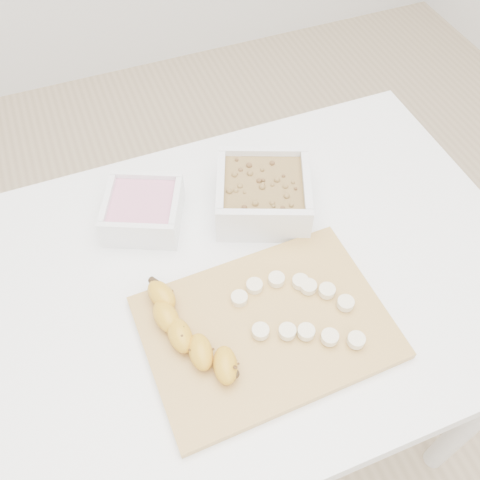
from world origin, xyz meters
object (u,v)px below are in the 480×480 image
object	(u,v)px
bowl_yogurt	(143,209)
cutting_board	(266,327)
banana	(190,334)
table	(246,302)
bowl_granola	(263,193)

from	to	relation	value
bowl_yogurt	cutting_board	bearing A→B (deg)	-67.52
bowl_yogurt	cutting_board	xyz separation A→B (m)	(0.12, -0.29, -0.02)
banana	bowl_yogurt	bearing A→B (deg)	82.19
table	banana	size ratio (longest dim) A/B	4.75
bowl_yogurt	banana	distance (m)	0.27
bowl_yogurt	banana	bearing A→B (deg)	-89.70
table	bowl_yogurt	world-z (taller)	bowl_yogurt
table	bowl_yogurt	distance (m)	0.26
table	bowl_yogurt	bearing A→B (deg)	126.12
cutting_board	banana	distance (m)	0.12
cutting_board	bowl_granola	bearing A→B (deg)	68.36
table	cutting_board	size ratio (longest dim) A/B	2.61
bowl_granola	cutting_board	world-z (taller)	bowl_granola
cutting_board	banana	bearing A→B (deg)	170.42
table	cutting_board	bearing A→B (deg)	-95.45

